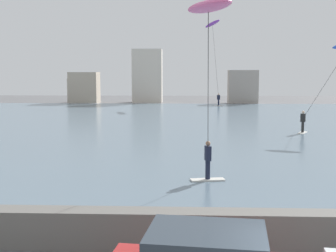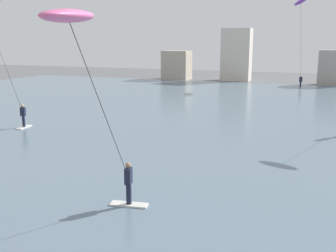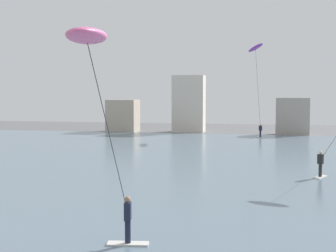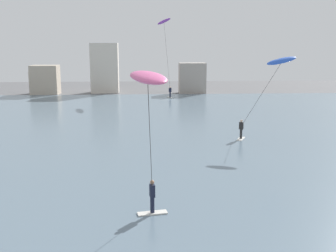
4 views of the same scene
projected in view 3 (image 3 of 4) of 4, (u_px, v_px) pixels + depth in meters
water_bay at (226, 163)px, 34.41m from camera, size 84.00×52.00×0.10m
far_shore_buildings at (183, 112)px, 63.83m from camera, size 27.66×4.72×7.94m
kitesurfer_pink at (92, 57)px, 12.61m from camera, size 1.95×4.97×6.89m
kitesurfer_purple at (256, 56)px, 56.58m from camera, size 2.55×4.63×11.55m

